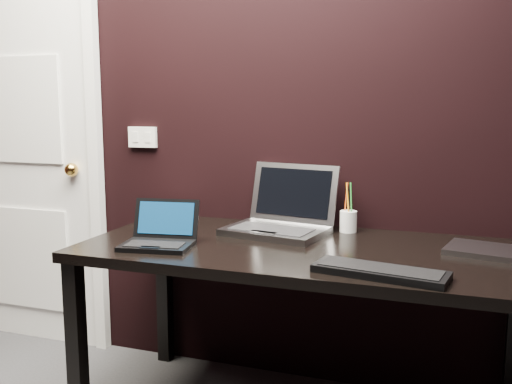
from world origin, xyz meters
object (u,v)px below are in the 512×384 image
(ext_keyboard, at_px, (380,271))
(mobile_phone, at_px, (141,224))
(door, at_px, (22,149))
(silver_laptop, at_px, (280,220))
(netbook, at_px, (160,237))
(desk_phone, at_px, (164,213))
(pen_cup, at_px, (348,220))
(desk, at_px, (303,266))
(closed_laptop, at_px, (490,251))

(ext_keyboard, bearing_deg, mobile_phone, 164.16)
(door, distance_m, silver_laptop, 1.53)
(netbook, xyz_separation_m, desk_phone, (-0.21, 0.42, 0.00))
(netbook, relative_size, pen_cup, 1.39)
(silver_laptop, distance_m, mobile_phone, 0.60)
(desk, height_order, ext_keyboard, ext_keyboard)
(door, distance_m, pen_cup, 1.79)
(netbook, distance_m, pen_cup, 0.80)
(netbook, xyz_separation_m, mobile_phone, (-0.19, 0.19, -0.00))
(closed_laptop, distance_m, pen_cup, 0.59)
(netbook, distance_m, desk_phone, 0.47)
(desk, xyz_separation_m, desk_phone, (-0.73, 0.24, 0.12))
(ext_keyboard, height_order, closed_laptop, ext_keyboard)
(desk, height_order, mobile_phone, mobile_phone)
(closed_laptop, relative_size, mobile_phone, 3.80)
(netbook, bearing_deg, desk, 19.10)
(mobile_phone, height_order, pen_cup, pen_cup)
(desk, distance_m, pen_cup, 0.35)
(closed_laptop, relative_size, pen_cup, 1.58)
(desk, xyz_separation_m, mobile_phone, (-0.72, 0.01, 0.11))
(door, xyz_separation_m, pen_cup, (1.77, -0.07, -0.26))
(desk_phone, xyz_separation_m, pen_cup, (0.85, 0.07, 0.01))
(closed_laptop, height_order, desk_phone, desk_phone)
(mobile_phone, bearing_deg, closed_laptop, 4.43)
(door, bearing_deg, desk, -12.82)
(closed_laptop, relative_size, desk_phone, 1.58)
(silver_laptop, distance_m, ext_keyboard, 0.69)
(door, height_order, pen_cup, door)
(desk, relative_size, silver_laptop, 3.71)
(mobile_phone, bearing_deg, netbook, -44.51)
(desk, height_order, netbook, netbook)
(desk_phone, bearing_deg, netbook, -63.69)
(ext_keyboard, distance_m, pen_cup, 0.63)
(closed_laptop, distance_m, mobile_phone, 1.39)
(desk, bearing_deg, desk_phone, 161.89)
(netbook, relative_size, desk_phone, 1.39)
(silver_laptop, xyz_separation_m, pen_cup, (0.27, 0.10, -0.00))
(silver_laptop, height_order, pen_cup, silver_laptop)
(netbook, distance_m, mobile_phone, 0.27)
(netbook, xyz_separation_m, pen_cup, (0.64, 0.49, 0.02))
(silver_laptop, height_order, desk_phone, silver_laptop)
(pen_cup, bearing_deg, netbook, -142.83)
(silver_laptop, height_order, closed_laptop, silver_laptop)
(netbook, bearing_deg, closed_laptop, 14.00)
(silver_laptop, relative_size, desk_phone, 2.15)
(desk, xyz_separation_m, ext_keyboard, (0.33, -0.29, 0.09))
(desk_phone, bearing_deg, pen_cup, 4.47)
(door, height_order, mobile_phone, door)
(door, xyz_separation_m, mobile_phone, (0.93, -0.37, -0.27))
(pen_cup, bearing_deg, closed_laptop, -18.72)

